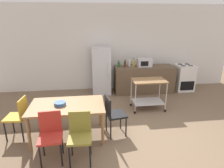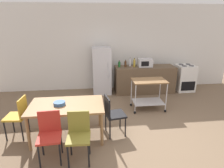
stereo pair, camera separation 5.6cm
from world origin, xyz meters
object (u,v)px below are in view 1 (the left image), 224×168
object	(u,v)px
stove_oven	(184,78)
bottle_vinegar	(125,64)
dining_table	(67,108)
chair_olive	(80,134)
chair_black	(113,113)
bottle_soy_sauce	(119,64)
chair_red	(51,133)
refrigerator	(101,71)
bottle_olive_oil	(129,63)
bottle_sparkling_water	(134,63)
microwave	(144,63)
fruit_bowl	(60,104)
chair_mustard	(19,115)
kitchen_cart	(148,90)

from	to	relation	value
stove_oven	bottle_vinegar	size ratio (longest dim) A/B	3.93
dining_table	chair_olive	size ratio (longest dim) A/B	1.69
chair_black	bottle_soy_sauce	bearing A→B (deg)	-21.96
chair_red	refrigerator	distance (m)	3.41
bottle_soy_sauce	chair_black	bearing A→B (deg)	-101.73
stove_oven	bottle_olive_oil	bearing A→B (deg)	177.71
bottle_vinegar	bottle_sparkling_water	world-z (taller)	bottle_sparkling_water
bottle_vinegar	chair_red	bearing A→B (deg)	-121.29
chair_olive	chair_black	bearing A→B (deg)	48.73
bottle_olive_oil	microwave	size ratio (longest dim) A/B	0.63
chair_olive	bottle_olive_oil	distance (m)	3.67
bottle_soy_sauce	fruit_bowl	world-z (taller)	bottle_soy_sauce
chair_mustard	microwave	xyz separation A→B (m)	(3.33, 2.34, 0.51)
bottle_olive_oil	bottle_sparkling_water	bearing A→B (deg)	-30.59
chair_black	stove_oven	xyz separation A→B (m)	(2.84, 2.49, -0.07)
chair_mustard	chair_red	distance (m)	1.10
chair_black	chair_olive	distance (m)	0.98
refrigerator	bottle_soy_sauce	world-z (taller)	refrigerator
bottle_olive_oil	fruit_bowl	world-z (taller)	bottle_olive_oil
chair_olive	stove_oven	bearing A→B (deg)	44.61
chair_red	chair_olive	size ratio (longest dim) A/B	1.00
kitchen_cart	dining_table	bearing A→B (deg)	-151.62
chair_olive	chair_red	bearing A→B (deg)	173.91
bottle_soy_sauce	chair_olive	bearing A→B (deg)	-110.35
bottle_olive_oil	chair_mustard	bearing A→B (deg)	-139.60
bottle_olive_oil	fruit_bowl	distance (m)	3.23
stove_oven	bottle_soy_sauce	world-z (taller)	bottle_soy_sauce
bottle_soy_sauce	bottle_olive_oil	distance (m)	0.38
bottle_vinegar	microwave	xyz separation A→B (m)	(0.65, -0.01, 0.03)
dining_table	microwave	xyz separation A→B (m)	(2.32, 2.47, 0.36)
chair_red	fruit_bowl	bearing A→B (deg)	77.52
chair_red	microwave	bearing A→B (deg)	46.87
chair_olive	bottle_olive_oil	world-z (taller)	bottle_olive_oil
bottle_olive_oil	bottle_vinegar	bearing A→B (deg)	-157.21
refrigerator	fruit_bowl	distance (m)	2.75
fruit_bowl	bottle_soy_sauce	bearing A→B (deg)	57.31
chair_mustard	chair_red	world-z (taller)	same
bottle_sparkling_water	chair_olive	bearing A→B (deg)	-117.90
bottle_vinegar	bottle_sparkling_water	xyz separation A→B (m)	(0.30, -0.01, 0.02)
chair_black	stove_oven	distance (m)	3.78
chair_olive	bottle_olive_oil	bearing A→B (deg)	66.78
chair_black	bottle_vinegar	size ratio (longest dim) A/B	3.80
bottle_sparkling_water	microwave	xyz separation A→B (m)	(0.36, -0.00, 0.01)
fruit_bowl	chair_red	bearing A→B (deg)	-98.66
bottle_soy_sauce	bottle_vinegar	size ratio (longest dim) A/B	0.92
chair_olive	refrigerator	bearing A→B (deg)	81.68
bottle_olive_oil	microwave	world-z (taller)	bottle_olive_oil
bottle_sparkling_water	refrigerator	bearing A→B (deg)	175.73
chair_olive	kitchen_cart	bearing A→B (deg)	48.05
refrigerator	bottle_olive_oil	distance (m)	0.98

